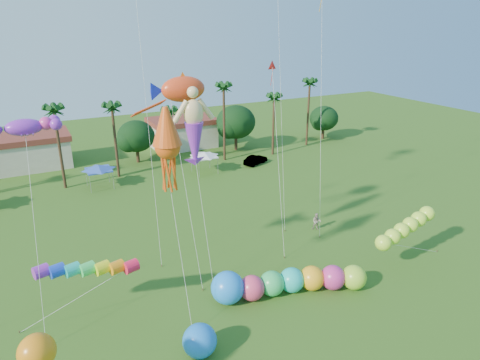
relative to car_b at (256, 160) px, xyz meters
name	(u,v)px	position (x,y,z in m)	size (l,w,h in m)	color
tree_line	(155,134)	(-12.60, 8.01, 3.60)	(69.46, 8.91, 11.00)	#3A2819
buildings_row	(103,145)	(-19.26, 14.02, 1.32)	(35.00, 7.00, 4.00)	beige
tent_row	(99,169)	(-22.16, 0.35, 2.07)	(31.00, 4.00, 0.60)	white
car_b	(256,160)	(0.00, 0.00, 0.00)	(1.44, 4.12, 1.36)	#4C4C54
spectator_b	(317,222)	(-4.86, -21.18, 0.22)	(0.87, 0.68, 1.79)	gray
caterpillar_inflatable	(284,282)	(-13.82, -28.86, 0.38)	(12.24, 5.60, 2.53)	#DE3A65
blue_ball	(200,341)	(-22.09, -31.81, 0.42)	(2.20, 2.20, 2.20)	blue
rainbow_tube	(107,272)	(-26.27, -25.24, 2.94)	(9.49, 1.84, 4.09)	#F41B45
green_worm	(383,243)	(-4.88, -30.04, 2.13)	(10.96, 2.24, 3.62)	#BAF436
orange_ball_kite	(37,352)	(-30.95, -34.11, 5.17)	(2.18, 2.80, 6.72)	orange
merman_kite	(194,132)	(-18.17, -22.19, 11.32)	(2.51, 4.25, 14.97)	#F1C989
fish_kite	(183,89)	(-18.12, -20.07, 14.33)	(5.44, 6.47, 16.14)	red
squid_kite	(168,147)	(-21.56, -25.98, 11.62)	(2.48, 5.00, 15.05)	#E24D12
lobster_kite	(24,127)	(-29.75, -22.54, 13.10)	(4.44, 5.87, 14.54)	purple
delta_kite_red	(272,71)	(-9.62, -19.59, 15.21)	(1.78, 5.12, 16.82)	red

